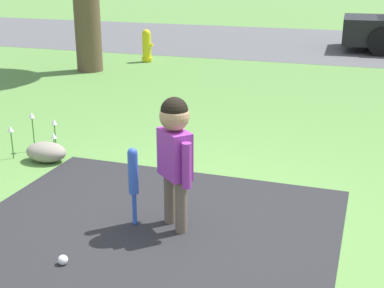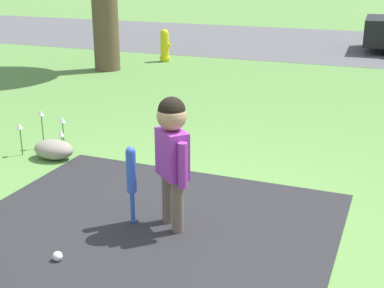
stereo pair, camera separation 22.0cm
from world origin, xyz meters
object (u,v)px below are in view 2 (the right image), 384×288
object	(u,v)px
child	(172,145)
sports_ball	(58,256)
fire_hydrant	(165,46)
baseball_bat	(131,175)

from	to	relation	value
child	sports_ball	world-z (taller)	child
sports_ball	fire_hydrant	size ratio (longest dim) A/B	0.11
child	fire_hydrant	distance (m)	7.35
child	fire_hydrant	world-z (taller)	child
child	baseball_bat	distance (m)	0.42
fire_hydrant	baseball_bat	bearing A→B (deg)	-67.42
child	fire_hydrant	xyz separation A→B (m)	(-3.11, 6.65, -0.35)
baseball_bat	sports_ball	xyz separation A→B (m)	(-0.22, -0.70, -0.38)
sports_ball	child	bearing A→B (deg)	54.69
child	sports_ball	bearing A→B (deg)	-84.20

